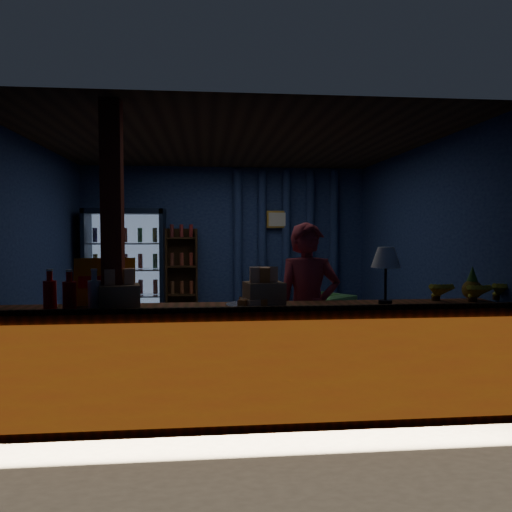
{
  "coord_description": "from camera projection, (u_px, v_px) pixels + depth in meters",
  "views": [
    {
      "loc": [
        -0.31,
        -5.96,
        1.58
      ],
      "look_at": [
        0.27,
        -0.2,
        1.28
      ],
      "focal_mm": 35.0,
      "sensor_mm": 36.0,
      "label": 1
    }
  ],
  "objects": [
    {
      "name": "room_walls",
      "position": [
        232.0,
        231.0,
        5.95
      ],
      "size": [
        4.6,
        4.6,
        4.6
      ],
      "color": "navy",
      "rests_on": "ground"
    },
    {
      "name": "soda_bottles",
      "position": [
        71.0,
        294.0,
        3.85
      ],
      "size": [
        0.44,
        0.18,
        0.33
      ],
      "color": "red",
      "rests_on": "counter"
    },
    {
      "name": "snack_box_centre",
      "position": [
        264.0,
        292.0,
        4.11
      ],
      "size": [
        0.35,
        0.3,
        0.32
      ],
      "color": "#967749",
      "rests_on": "counter"
    },
    {
      "name": "curtain_folds",
      "position": [
        286.0,
        247.0,
        8.19
      ],
      "size": [
        1.74,
        0.14,
        2.5
      ],
      "color": "navy",
      "rests_on": "room_walls"
    },
    {
      "name": "beverage_cooler",
      "position": [
        126.0,
        271.0,
        7.74
      ],
      "size": [
        1.2,
        0.62,
        1.9
      ],
      "color": "black",
      "rests_on": "ground"
    },
    {
      "name": "bottle_shelf",
      "position": [
        182.0,
        279.0,
        7.97
      ],
      "size": [
        0.5,
        0.28,
        1.6
      ],
      "color": "#362411",
      "rests_on": "ground"
    },
    {
      "name": "shopkeeper",
      "position": [
        308.0,
        311.0,
        4.65
      ],
      "size": [
        0.62,
        0.42,
        1.65
      ],
      "primitive_type": "imported",
      "rotation": [
        0.0,
        0.0,
        -0.05
      ],
      "color": "maroon",
      "rests_on": "ground"
    },
    {
      "name": "ground",
      "position": [
        233.0,
        360.0,
        6.04
      ],
      "size": [
        4.6,
        4.6,
        0.0
      ],
      "primitive_type": "plane",
      "color": "#515154",
      "rests_on": "ground"
    },
    {
      "name": "framed_picture",
      "position": [
        278.0,
        219.0,
        8.11
      ],
      "size": [
        0.36,
        0.04,
        0.28
      ],
      "color": "gold",
      "rests_on": "room_walls"
    },
    {
      "name": "pastry_tray",
      "position": [
        252.0,
        304.0,
        4.08
      ],
      "size": [
        0.44,
        0.44,
        0.07
      ],
      "color": "silver",
      "rests_on": "counter"
    },
    {
      "name": "support_post",
      "position": [
        113.0,
        265.0,
        3.98
      ],
      "size": [
        0.16,
        0.16,
        2.6
      ],
      "primitive_type": "cube",
      "color": "maroon",
      "rests_on": "ground"
    },
    {
      "name": "green_chair",
      "position": [
        325.0,
        314.0,
        7.46
      ],
      "size": [
        0.95,
        0.96,
        0.63
      ],
      "primitive_type": "imported",
      "rotation": [
        0.0,
        0.0,
        3.79
      ],
      "color": "#509F4F",
      "rests_on": "ground"
    },
    {
      "name": "yellow_sign",
      "position": [
        105.0,
        282.0,
        4.15
      ],
      "size": [
        0.5,
        0.14,
        0.39
      ],
      "color": "orange",
      "rests_on": "counter"
    },
    {
      "name": "banana_bunches",
      "position": [
        471.0,
        291.0,
        4.39
      ],
      "size": [
        0.83,
        0.31,
        0.18
      ],
      "color": "yellow",
      "rests_on": "counter"
    },
    {
      "name": "pineapple",
      "position": [
        472.0,
        287.0,
        4.44
      ],
      "size": [
        0.17,
        0.17,
        0.3
      ],
      "color": "brown",
      "rests_on": "counter"
    },
    {
      "name": "counter",
      "position": [
        245.0,
        363.0,
        4.11
      ],
      "size": [
        4.4,
        0.57,
        0.99
      ],
      "color": "brown",
      "rests_on": "ground"
    },
    {
      "name": "snack_box_left",
      "position": [
        120.0,
        295.0,
        3.93
      ],
      "size": [
        0.34,
        0.3,
        0.32
      ],
      "color": "#967749",
      "rests_on": "counter"
    },
    {
      "name": "table_lamp",
      "position": [
        386.0,
        260.0,
        4.17
      ],
      "size": [
        0.25,
        0.25,
        0.49
      ],
      "color": "black",
      "rests_on": "counter"
    },
    {
      "name": "side_table",
      "position": [
        298.0,
        318.0,
        7.56
      ],
      "size": [
        0.56,
        0.43,
        0.58
      ],
      "color": "#362411",
      "rests_on": "ground"
    }
  ]
}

